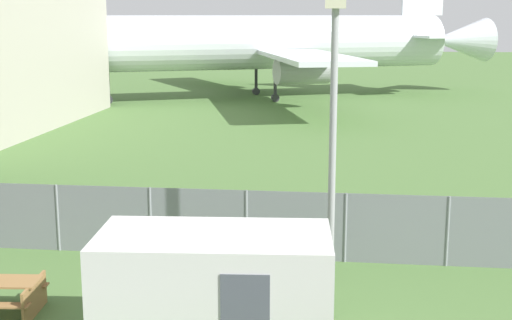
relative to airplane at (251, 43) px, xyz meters
The scene contains 5 objects.
perimeter_fence 36.03m from the airplane, 86.94° to the right, with size 56.07×0.07×1.82m.
airplane is the anchor object (origin of this frame).
portable_cabin 41.47m from the airplane, 83.65° to the right, with size 4.45×2.52×2.30m.
picnic_bench_near_cabin 40.17m from the airplane, 90.21° to the right, with size 1.63×1.52×0.76m.
light_mast 38.42m from the airplane, 80.01° to the right, with size 0.44×0.44×6.72m.
Camera 1 is at (4.92, -7.12, 6.22)m, focal length 50.00 mm.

